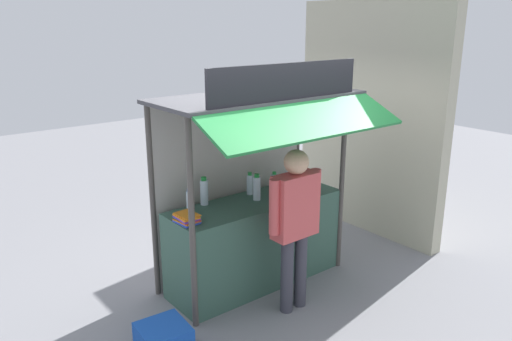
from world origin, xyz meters
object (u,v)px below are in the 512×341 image
object	(u,v)px
magazine_stack_back_right	(299,191)
water_bottle_far_left	(190,201)
water_bottle_mid_left	(250,184)
magazine_stack_center	(187,219)
water_bottle_front_left	(257,188)
banana_bunch_leftmost	(341,122)
water_bottle_mid_right	(204,192)
vendor_person	(295,216)
water_bottle_back_left	(274,183)
water_bottle_far_right	(288,181)
banana_bunch_inner_left	(295,131)
plastic_crate	(164,341)

from	to	relation	value
magazine_stack_back_right	water_bottle_far_left	bearing A→B (deg)	166.29
water_bottle_mid_left	magazine_stack_center	size ratio (longest dim) A/B	0.99
magazine_stack_center	water_bottle_front_left	bearing A→B (deg)	5.44
banana_bunch_leftmost	water_bottle_far_left	bearing A→B (deg)	159.52
water_bottle_mid_right	vendor_person	distance (m)	1.05
water_bottle_far_left	banana_bunch_leftmost	distance (m)	1.84
water_bottle_back_left	magazine_stack_back_right	size ratio (longest dim) A/B	0.90
water_bottle_back_left	water_bottle_far_right	world-z (taller)	water_bottle_far_right
water_bottle_front_left	water_bottle_mid_left	bearing A→B (deg)	74.27
water_bottle_mid_left	vendor_person	xyz separation A→B (m)	(-0.14, -0.91, -0.07)
water_bottle_mid_right	banana_bunch_inner_left	xyz separation A→B (m)	(0.67, -0.69, 0.69)
water_bottle_mid_left	water_bottle_mid_right	distance (m)	0.59
water_bottle_far_left	water_bottle_mid_left	bearing A→B (deg)	4.00
magazine_stack_center	magazine_stack_back_right	size ratio (longest dim) A/B	0.96
water_bottle_far_left	water_bottle_far_right	size ratio (longest dim) A/B	1.03
water_bottle_front_left	vendor_person	bearing A→B (deg)	-96.78
water_bottle_mid_right	plastic_crate	world-z (taller)	water_bottle_mid_right
water_bottle_front_left	plastic_crate	xyz separation A→B (m)	(-1.52, -0.57, -0.97)
banana_bunch_inner_left	water_bottle_back_left	bearing A→B (deg)	71.47
water_bottle_mid_right	plastic_crate	bearing A→B (deg)	-140.66
water_bottle_mid_left	banana_bunch_inner_left	size ratio (longest dim) A/B	0.87
water_bottle_far_left	vendor_person	xyz separation A→B (m)	(0.69, -0.85, -0.07)
water_bottle_far_right	magazine_stack_center	xyz separation A→B (m)	(-1.44, -0.12, -0.07)
vendor_person	water_bottle_front_left	bearing A→B (deg)	82.77
water_bottle_front_left	water_bottle_back_left	world-z (taller)	water_bottle_front_left
water_bottle_mid_left	vendor_person	distance (m)	0.92
water_bottle_mid_left	water_bottle_front_left	xyz separation A→B (m)	(-0.06, -0.20, 0.02)
banana_bunch_inner_left	vendor_person	distance (m)	0.85
water_bottle_far_right	banana_bunch_leftmost	size ratio (longest dim) A/B	0.93
water_bottle_mid_left	water_bottle_front_left	bearing A→B (deg)	-105.73
water_bottle_back_left	water_bottle_far_left	bearing A→B (deg)	176.56
water_bottle_back_left	water_bottle_front_left	bearing A→B (deg)	-166.69
banana_bunch_leftmost	vendor_person	bearing A→B (deg)	-163.81
magazine_stack_center	water_bottle_mid_right	bearing A→B (deg)	38.21
water_bottle_far_left	banana_bunch_leftmost	size ratio (longest dim) A/B	0.96
water_bottle_mid_left	magazine_stack_back_right	bearing A→B (deg)	-40.25
magazine_stack_back_right	magazine_stack_center	bearing A→B (deg)	176.94
vendor_person	water_bottle_mid_left	bearing A→B (deg)	80.78
water_bottle_front_left	water_bottle_back_left	bearing A→B (deg)	13.31
water_bottle_front_left	plastic_crate	distance (m)	1.89
magazine_stack_center	plastic_crate	world-z (taller)	magazine_stack_center
banana_bunch_leftmost	banana_bunch_inner_left	bearing A→B (deg)	179.86
water_bottle_mid_left	water_bottle_far_right	bearing A→B (deg)	-21.10
water_bottle_far_right	vendor_person	bearing A→B (deg)	-127.43
water_bottle_far_right	banana_bunch_leftmost	world-z (taller)	banana_bunch_leftmost
water_bottle_far_left	magazine_stack_center	distance (m)	0.30
water_bottle_back_left	banana_bunch_leftmost	world-z (taller)	banana_bunch_leftmost
magazine_stack_center	vendor_person	distance (m)	1.07
banana_bunch_inner_left	water_bottle_mid_left	bearing A→B (deg)	97.38
vendor_person	water_bottle_mid_right	bearing A→B (deg)	114.87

